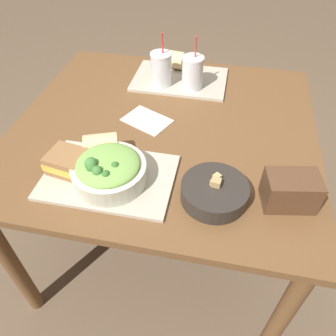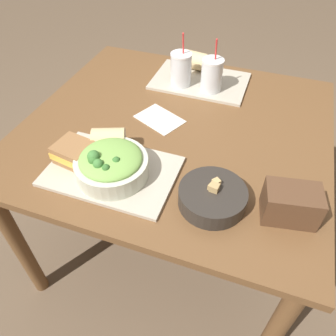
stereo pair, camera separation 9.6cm
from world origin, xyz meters
name	(u,v)px [view 1 (the left image)]	position (x,y,z in m)	size (l,w,h in m)	color
ground_plane	(165,236)	(0.00, 0.00, 0.00)	(12.00, 12.00, 0.00)	brown
dining_table	(164,145)	(0.00, 0.00, 0.65)	(1.13, 1.07, 0.75)	brown
tray_near	(109,177)	(-0.11, -0.31, 0.76)	(0.41, 0.27, 0.01)	#BCB29E
tray_far	(179,79)	(0.00, 0.34, 0.76)	(0.41, 0.27, 0.01)	#BCB29E
salad_bowl	(109,170)	(-0.10, -0.33, 0.81)	(0.23, 0.23, 0.11)	beige
soup_bowl	(214,191)	(0.22, -0.32, 0.78)	(0.20, 0.20, 0.08)	#2D2823
sandwich_near	(68,162)	(-0.25, -0.30, 0.80)	(0.14, 0.12, 0.06)	olive
baguette_near	(102,145)	(-0.16, -0.21, 0.80)	(0.13, 0.11, 0.08)	#DBBC84
baguette_far	(173,59)	(-0.05, 0.43, 0.80)	(0.12, 0.10, 0.08)	#DBBC84
drink_cup_dark	(161,70)	(-0.07, 0.27, 0.83)	(0.09, 0.09, 0.23)	silver
drink_cup_red	(192,74)	(0.06, 0.27, 0.83)	(0.09, 0.09, 0.22)	silver
chip_bag	(291,191)	(0.44, -0.30, 0.80)	(0.17, 0.12, 0.10)	brown
napkin_folded	(147,120)	(-0.07, 0.01, 0.75)	(0.21, 0.18, 0.00)	silver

